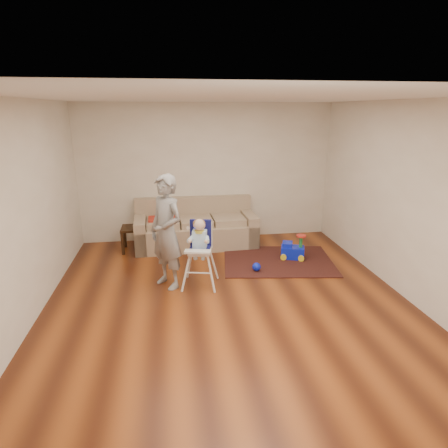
{
  "coord_description": "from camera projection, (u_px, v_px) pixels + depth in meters",
  "views": [
    {
      "loc": [
        -0.74,
        -4.64,
        2.56
      ],
      "look_at": [
        0.0,
        0.4,
        1.0
      ],
      "focal_mm": 30.0,
      "sensor_mm": 36.0,
      "label": 1
    }
  ],
  "objects": [
    {
      "name": "ground",
      "position": [
        228.0,
        300.0,
        5.24
      ],
      "size": [
        5.5,
        5.5,
        0.0
      ],
      "primitive_type": "plane",
      "color": "#441D0D",
      "rests_on": "ground"
    },
    {
      "name": "room_envelope",
      "position": [
        223.0,
        161.0,
        5.19
      ],
      "size": [
        5.04,
        5.52,
        2.72
      ],
      "color": "beige",
      "rests_on": "ground"
    },
    {
      "name": "sofa",
      "position": [
        196.0,
        223.0,
        7.25
      ],
      "size": [
        2.35,
        1.04,
        0.89
      ],
      "rotation": [
        0.0,
        0.0,
        0.04
      ],
      "color": "gray",
      "rests_on": "ground"
    },
    {
      "name": "side_table",
      "position": [
        135.0,
        239.0,
        7.05
      ],
      "size": [
        0.46,
        0.46,
        0.46
      ],
      "primitive_type": null,
      "color": "black",
      "rests_on": "ground"
    },
    {
      "name": "area_rug",
      "position": [
        278.0,
        261.0,
        6.6
      ],
      "size": [
        2.05,
        1.65,
        0.02
      ],
      "primitive_type": "cube",
      "rotation": [
        0.0,
        0.0,
        -0.14
      ],
      "color": "black",
      "rests_on": "ground"
    },
    {
      "name": "ride_on_toy",
      "position": [
        293.0,
        246.0,
        6.65
      ],
      "size": [
        0.47,
        0.4,
        0.44
      ],
      "primitive_type": null,
      "rotation": [
        0.0,
        0.0,
        -0.33
      ],
      "color": "#0E20E1",
      "rests_on": "area_rug"
    },
    {
      "name": "toy_ball",
      "position": [
        256.0,
        267.0,
        6.15
      ],
      "size": [
        0.14,
        0.14,
        0.14
      ],
      "primitive_type": "sphere",
      "color": "#0E20E1",
      "rests_on": "area_rug"
    },
    {
      "name": "high_chair",
      "position": [
        200.0,
        254.0,
        5.57
      ],
      "size": [
        0.58,
        0.58,
        1.05
      ],
      "rotation": [
        0.0,
        0.0,
        -0.22
      ],
      "color": "white",
      "rests_on": "ground"
    },
    {
      "name": "adult",
      "position": [
        167.0,
        232.0,
        5.45
      ],
      "size": [
        0.7,
        0.74,
        1.7
      ],
      "primitive_type": "imported",
      "rotation": [
        0.0,
        0.0,
        -0.91
      ],
      "color": "gray",
      "rests_on": "ground"
    }
  ]
}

